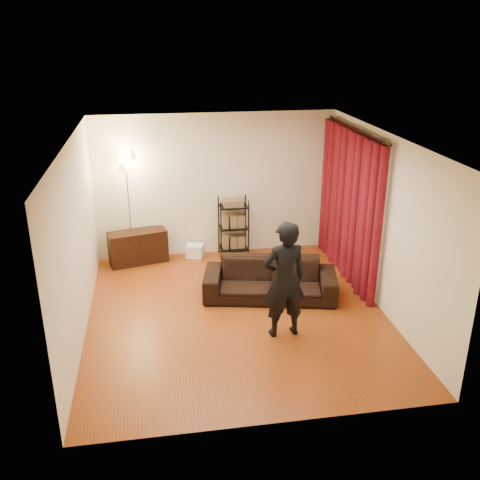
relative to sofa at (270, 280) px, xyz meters
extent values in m
plane|color=#8D3815|center=(-0.62, -0.47, -0.31)|extent=(5.00, 5.00, 0.00)
plane|color=white|center=(-0.62, -0.47, 2.39)|extent=(5.00, 5.00, 0.00)
plane|color=beige|center=(-0.62, 2.03, 1.04)|extent=(5.00, 0.00, 5.00)
plane|color=beige|center=(-0.62, -2.97, 1.04)|extent=(5.00, 0.00, 5.00)
plane|color=beige|center=(-2.87, -0.47, 1.04)|extent=(0.00, 5.00, 5.00)
plane|color=beige|center=(1.63, -0.47, 1.04)|extent=(0.00, 5.00, 5.00)
cylinder|color=black|center=(1.53, 0.66, 2.27)|extent=(0.04, 2.65, 0.04)
imported|color=black|center=(0.00, 0.00, 0.00)|extent=(2.25, 1.25, 0.62)
imported|color=black|center=(-0.06, -1.14, 0.55)|extent=(0.67, 0.48, 1.72)
cube|color=black|center=(-2.13, 1.76, 0.00)|extent=(1.12, 0.64, 0.62)
camera|label=1|loc=(-1.75, -7.62, 3.80)|focal=40.00mm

